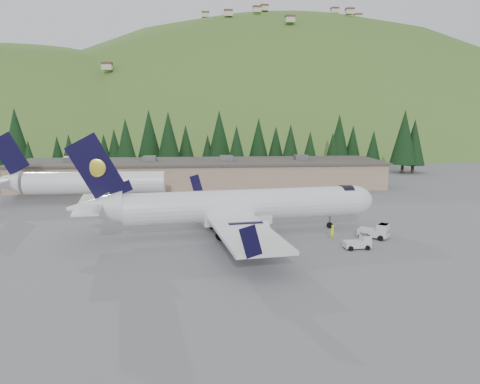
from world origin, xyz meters
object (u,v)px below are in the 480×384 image
at_px(airliner, 235,207).
at_px(second_airliner, 77,182).
at_px(ramp_worker, 332,232).
at_px(terminal_building, 201,173).
at_px(baggage_tug_a, 359,242).
at_px(baggage_tug_b, 376,232).

height_order(airliner, second_airliner, airliner).
bearing_deg(ramp_worker, second_airliner, -67.57).
relative_size(airliner, second_airliner, 1.33).
height_order(terminal_building, ramp_worker, terminal_building).
distance_m(airliner, ramp_worker, 11.59).
bearing_deg(baggage_tug_a, baggage_tug_b, 46.72).
bearing_deg(baggage_tug_b, baggage_tug_a, -92.15).
distance_m(terminal_building, ramp_worker, 44.43).
bearing_deg(airliner, ramp_worker, -27.35).
bearing_deg(ramp_worker, baggage_tug_b, 151.64).
relative_size(second_airliner, terminal_building, 0.39).
bearing_deg(airliner, baggage_tug_b, -20.57).
bearing_deg(baggage_tug_a, second_airliner, 137.84).
height_order(airliner, baggage_tug_b, airliner).
bearing_deg(baggage_tug_a, airliner, 146.16).
bearing_deg(second_airliner, baggage_tug_a, -39.13).
relative_size(baggage_tug_a, baggage_tug_b, 0.78).
bearing_deg(airliner, second_airliner, 129.15).
height_order(baggage_tug_a, baggage_tug_b, baggage_tug_b).
height_order(baggage_tug_b, ramp_worker, baggage_tug_b).
xyz_separation_m(airliner, second_airliner, (-23.87, 22.15, 0.09)).
height_order(airliner, terminal_building, airliner).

